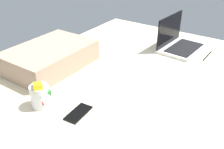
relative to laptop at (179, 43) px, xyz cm
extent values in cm
cube|color=beige|center=(-54.93, 6.77, -13.41)|extent=(180.00, 140.00, 18.00)
cube|color=silver|center=(-0.22, -3.03, -3.41)|extent=(34.60, 25.37, 2.00)
cube|color=black|center=(-0.33, -4.53, -2.21)|extent=(30.17, 19.09, 0.40)
cube|color=black|center=(0.59, 7.94, 8.09)|extent=(32.98, 3.43, 21.00)
cylinder|color=silver|center=(-101.76, 28.48, 1.09)|extent=(9.00, 9.00, 11.00)
cube|color=red|center=(-102.47, 27.54, -0.47)|extent=(6.13, 6.86, 3.83)
cube|color=#268C33|center=(-101.01, 27.05, 3.02)|extent=(7.29, 7.09, 6.74)
cube|color=yellow|center=(-102.52, 27.96, 6.50)|extent=(7.20, 7.51, 5.28)
cube|color=black|center=(-96.49, 9.74, -4.01)|extent=(14.54, 8.00, 0.80)
cube|color=tan|center=(-70.25, 54.77, 2.09)|extent=(52.00, 36.00, 13.00)
cube|color=black|center=(-0.45, -21.01, -4.11)|extent=(17.01, 0.97, 0.60)
camera|label=1|loc=(-164.85, -55.80, 68.99)|focal=40.93mm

